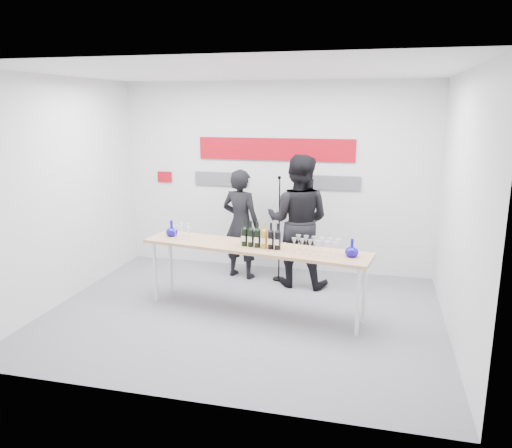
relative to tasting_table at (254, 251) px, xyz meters
name	(u,v)px	position (x,y,z in m)	size (l,w,h in m)	color
ground	(243,314)	(-0.12, -0.12, -0.82)	(5.00, 5.00, 0.00)	slate
back_wall	(275,177)	(-0.12, 1.88, 0.68)	(5.00, 0.04, 3.00)	silver
signage	(272,158)	(-0.17, 1.85, 0.99)	(3.38, 0.02, 0.79)	#A30713
tasting_table	(254,251)	(0.00, 0.00, 0.00)	(3.01, 1.05, 0.89)	tan
wine_bottles	(261,235)	(0.10, -0.05, 0.23)	(0.53, 0.16, 0.33)	black
decanter_left	(172,228)	(-1.21, 0.23, 0.17)	(0.16, 0.16, 0.21)	#130899
decanter_right	(352,248)	(1.22, -0.16, 0.17)	(0.16, 0.16, 0.21)	#130899
glasses_left	(183,232)	(-1.02, 0.15, 0.16)	(0.26, 0.25, 0.18)	silver
glasses_right	(316,246)	(0.80, -0.13, 0.16)	(0.58, 0.30, 0.18)	silver
presenter_left	(241,224)	(-0.54, 1.29, 0.03)	(0.62, 0.41, 1.70)	black
presenter_right	(298,221)	(0.38, 1.15, 0.15)	(0.94, 0.74, 1.94)	black
mic_stand	(279,249)	(0.07, 1.28, -0.33)	(0.19, 0.19, 1.62)	black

